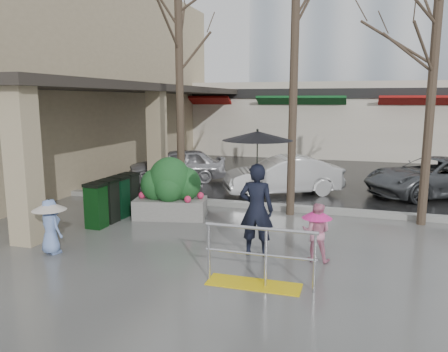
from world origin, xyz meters
The scene contains 20 objects.
ground centered at (0.00, 0.00, 0.00)m, with size 120.00×120.00×0.00m, color #51514F.
street_asphalt centered at (0.00, 22.00, 0.01)m, with size 120.00×36.00×0.01m, color black.
curb centered at (0.00, 4.00, 0.07)m, with size 120.00×0.30×0.15m, color gray.
near_building centered at (-9.00, 8.00, 4.00)m, with size 6.00×18.00×8.00m, color tan.
canopy_slab centered at (-4.80, 8.00, 3.62)m, with size 2.80×18.00×0.25m, color #2D2823.
pillar_front centered at (-3.90, -0.50, 1.75)m, with size 0.55×0.55×3.50m, color tan.
pillar_back centered at (-3.90, 6.00, 1.75)m, with size 0.55×0.55×3.50m, color tan.
storefront_row centered at (2.00, 17.97, 2.01)m, with size 34.00×6.74×4.00m.
handrail centered at (1.36, -1.20, 0.38)m, with size 1.90×0.50×1.03m.
tree_west centered at (-2.00, 3.60, 5.08)m, with size 3.20×3.20×6.80m.
tree_midwest centered at (1.20, 3.60, 5.23)m, with size 3.20×3.20×7.00m.
tree_mideast centered at (4.50, 3.60, 4.86)m, with size 3.20×3.20×6.50m.
woman centered at (1.01, 0.23, 1.49)m, with size 1.39×1.39×2.54m.
child_pink centered at (2.19, 0.27, 0.64)m, with size 0.59×0.59×1.15m.
child_blue centered at (-3.00, -0.89, 0.68)m, with size 0.69×0.69×1.13m.
planter centered at (-1.79, 2.35, 0.77)m, with size 2.01×1.30×1.62m.
news_boxes centered at (-3.12, 1.73, 0.55)m, with size 0.52×1.99×1.11m.
car_a centered at (-3.68, 7.26, 0.63)m, with size 1.49×3.70×1.26m, color #ABABB0.
car_b centered at (0.57, 6.12, 0.63)m, with size 1.33×3.82×1.26m, color silver.
car_c centered at (5.31, 7.29, 0.63)m, with size 2.09×4.53×1.26m, color #4F5256.
Camera 1 is at (2.85, -8.01, 3.10)m, focal length 35.00 mm.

